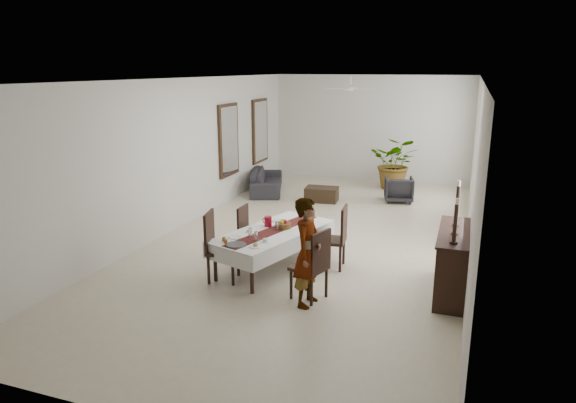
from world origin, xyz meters
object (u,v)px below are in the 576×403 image
(dining_table_top, at_px, (273,232))
(woman, at_px, (308,252))
(red_pitcher, at_px, (268,221))
(sideboard_body, at_px, (452,263))
(sofa, at_px, (267,181))

(dining_table_top, distance_m, woman, 1.53)
(dining_table_top, xyz_separation_m, woman, (0.98, -1.16, 0.16))
(red_pitcher, height_order, woman, woman)
(dining_table_top, bearing_deg, woman, -32.01)
(dining_table_top, xyz_separation_m, sideboard_body, (2.97, -0.04, -0.17))
(sideboard_body, bearing_deg, red_pitcher, 175.76)
(woman, bearing_deg, sideboard_body, -56.04)
(red_pitcher, distance_m, woman, 1.78)
(sideboard_body, bearing_deg, woman, -150.60)
(woman, distance_m, sofa, 7.22)
(woman, bearing_deg, sofa, 31.19)
(dining_table_top, bearing_deg, red_pitcher, 149.04)
(woman, relative_size, sideboard_body, 1.00)
(sideboard_body, xyz_separation_m, sofa, (-5.22, 5.32, -0.18))
(dining_table_top, height_order, woman, woman)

